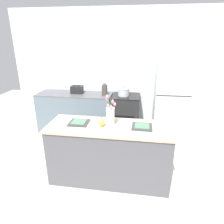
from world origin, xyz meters
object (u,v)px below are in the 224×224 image
(toaster, at_px, (77,89))
(cooking_pot, at_px, (124,92))
(stove_range, at_px, (125,115))
(flower_vase, at_px, (110,115))
(refrigerator, at_px, (171,101))
(knife_block, at_px, (105,90))
(plate_setting_right, at_px, (142,126))
(pear_figurine, at_px, (102,122))
(plate_setting_left, at_px, (79,122))

(toaster, height_order, cooking_pot, cooking_pot)
(stove_range, relative_size, cooking_pot, 3.62)
(stove_range, bearing_deg, flower_vase, -93.42)
(refrigerator, bearing_deg, stove_range, -179.96)
(refrigerator, height_order, knife_block, refrigerator)
(plate_setting_right, relative_size, cooking_pot, 1.15)
(pear_figurine, xyz_separation_m, plate_setting_left, (-0.36, 0.05, -0.05))
(cooking_pot, relative_size, knife_block, 0.93)
(stove_range, relative_size, plate_setting_right, 3.15)
(plate_setting_left, height_order, knife_block, knife_block)
(stove_range, xyz_separation_m, cooking_pot, (-0.05, -0.01, 0.53))
(plate_setting_left, distance_m, knife_block, 1.55)
(stove_range, height_order, knife_block, knife_block)
(plate_setting_right, relative_size, knife_block, 1.06)
(refrigerator, bearing_deg, plate_setting_left, -133.98)
(knife_block, bearing_deg, cooking_pot, 2.50)
(stove_range, relative_size, toaster, 3.23)
(knife_block, bearing_deg, stove_range, 3.06)
(flower_vase, bearing_deg, refrigerator, 56.20)
(pear_figurine, bearing_deg, flower_vase, 29.23)
(pear_figurine, height_order, plate_setting_left, pear_figurine)
(plate_setting_left, relative_size, plate_setting_right, 1.00)
(plate_setting_left, distance_m, plate_setting_right, 0.92)
(refrigerator, height_order, pear_figurine, refrigerator)
(pear_figurine, distance_m, cooking_pot, 1.62)
(plate_setting_right, bearing_deg, pear_figurine, -174.50)
(refrigerator, xyz_separation_m, knife_block, (-1.41, -0.03, 0.19))
(plate_setting_left, bearing_deg, refrigerator, 46.02)
(flower_vase, relative_size, toaster, 1.61)
(plate_setting_left, distance_m, cooking_pot, 1.64)
(cooking_pot, bearing_deg, plate_setting_left, -108.14)
(refrigerator, bearing_deg, knife_block, -178.96)
(cooking_pot, bearing_deg, refrigerator, 0.43)
(knife_block, bearing_deg, toaster, 174.62)
(plate_setting_left, bearing_deg, knife_block, 86.39)
(knife_block, bearing_deg, pear_figurine, -80.82)
(pear_figurine, distance_m, toaster, 1.89)
(plate_setting_left, height_order, cooking_pot, cooking_pot)
(plate_setting_right, bearing_deg, cooking_pot, 104.85)
(toaster, xyz_separation_m, knife_block, (0.64, -0.06, 0.03))
(plate_setting_left, xyz_separation_m, knife_block, (0.10, 1.54, 0.11))
(pear_figurine, xyz_separation_m, knife_block, (-0.26, 1.60, 0.06))
(plate_setting_right, bearing_deg, flower_vase, 178.88)
(refrigerator, relative_size, knife_block, 6.14)
(flower_vase, bearing_deg, toaster, 122.51)
(plate_setting_right, xyz_separation_m, cooking_pot, (-0.41, 1.56, 0.08))
(plate_setting_left, xyz_separation_m, cooking_pot, (0.51, 1.56, 0.08))
(refrigerator, bearing_deg, pear_figurine, -125.50)
(stove_range, bearing_deg, plate_setting_right, -76.98)
(flower_vase, distance_m, cooking_pot, 1.55)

